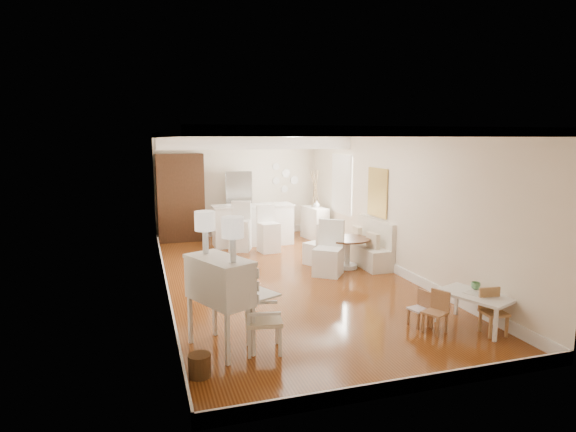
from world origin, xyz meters
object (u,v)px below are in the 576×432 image
wicker_basket (200,365)px  dining_table (347,253)px  pantry_cabinet (180,197)px  bar_stool_right (269,229)px  slip_chair_near (328,248)px  fridge (251,204)px  breakfast_counter (253,225)px  bar_stool_left (240,226)px  secretary_bureau (220,304)px  sideboard (315,223)px  slip_chair_far (317,243)px  kids_chair_c (494,312)px  kids_chair_b (419,308)px  kids_chair_a (435,312)px  kids_table (475,311)px  gustavian_armchair (263,319)px

wicker_basket → dining_table: 5.16m
pantry_cabinet → wicker_basket: bearing=-93.4°
bar_stool_right → pantry_cabinet: pantry_cabinet is taller
slip_chair_near → fridge: (-0.59, 4.19, 0.36)m
breakfast_counter → bar_stool_left: (-0.45, -0.54, 0.08)m
bar_stool_right → pantry_cabinet: (-1.87, 1.96, 0.59)m
secretary_bureau → breakfast_counter: secretary_bureau is taller
bar_stool_left → fridge: (0.65, 1.59, 0.31)m
breakfast_counter → dining_table: bearing=-63.9°
wicker_basket → bar_stool_right: size_ratio=0.23×
slip_chair_near → sideboard: 3.51m
pantry_cabinet → sideboard: pantry_cabinet is taller
secretary_bureau → wicker_basket: (-0.35, -0.65, -0.48)m
slip_chair_near → slip_chair_far: bearing=121.6°
kids_chair_c → slip_chair_near: (-1.09, 3.41, 0.22)m
breakfast_counter → sideboard: size_ratio=2.28×
dining_table → breakfast_counter: breakfast_counter is taller
kids_chair_b → bar_stool_left: bearing=-176.1°
kids_chair_a → dining_table: dining_table is taller
breakfast_counter → sideboard: 1.78m
secretary_bureau → dining_table: (3.16, 3.13, -0.29)m
fridge → kids_table: bearing=-77.6°
dining_table → kids_chair_b: bearing=-95.5°
kids_chair_b → pantry_cabinet: (-2.76, 7.06, 0.89)m
dining_table → bar_stool_right: 2.25m
kids_chair_c → bar_stool_right: 5.93m
breakfast_counter → bar_stool_left: 0.71m
fridge → sideboard: 1.82m
secretary_bureau → fridge: 7.25m
slip_chair_far → pantry_cabinet: size_ratio=0.40×
sideboard → pantry_cabinet: bearing=157.3°
secretary_bureau → slip_chair_far: bearing=28.7°
kids_chair_b → fridge: size_ratio=0.29×
sideboard → wicker_basket: bearing=-128.9°
slip_chair_near → slip_chair_far: slip_chair_near is taller
wicker_basket → pantry_cabinet: (0.45, 7.64, 1.02)m
bar_stool_right → bar_stool_left: bearing=143.9°
wicker_basket → sideboard: sideboard is taller
dining_table → kids_chair_a: bearing=-93.7°
gustavian_armchair → breakfast_counter: breakfast_counter is taller
secretary_bureau → bar_stool_left: 5.53m
gustavian_armchair → kids_table: bearing=-82.8°
kids_chair_c → sideboard: 6.78m
slip_chair_far → kids_chair_a: bearing=66.9°
kids_chair_c → breakfast_counter: 6.82m
slip_chair_far → breakfast_counter: (-0.88, 2.29, 0.05)m
slip_chair_far → pantry_cabinet: 4.30m
dining_table → bar_stool_left: (-1.81, 2.24, 0.27)m
secretary_bureau → pantry_cabinet: (0.10, 6.99, 0.54)m
kids_chair_a → sideboard: (0.62, 6.49, 0.13)m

